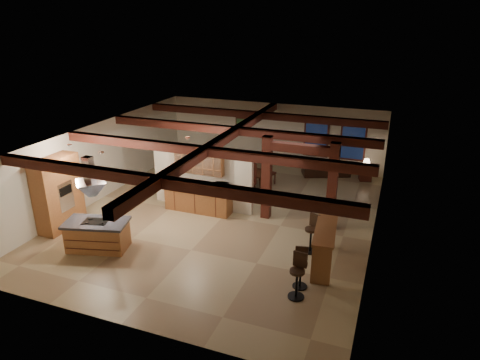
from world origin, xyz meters
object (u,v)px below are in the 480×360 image
(dining_table, at_px, (243,179))
(bar_counter, at_px, (325,239))
(sofa, at_px, (326,169))
(kitchen_island, at_px, (98,235))

(dining_table, distance_m, bar_counter, 6.35)
(dining_table, height_order, sofa, dining_table)
(kitchen_island, bearing_deg, dining_table, 69.83)
(dining_table, xyz_separation_m, bar_counter, (4.16, -4.77, 0.49))
(kitchen_island, distance_m, dining_table, 6.71)
(sofa, bearing_deg, dining_table, 16.95)
(kitchen_island, xyz_separation_m, bar_counter, (6.48, 1.53, 0.33))
(kitchen_island, relative_size, sofa, 1.00)
(bar_counter, bearing_deg, sofa, 99.51)
(kitchen_island, relative_size, dining_table, 1.18)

